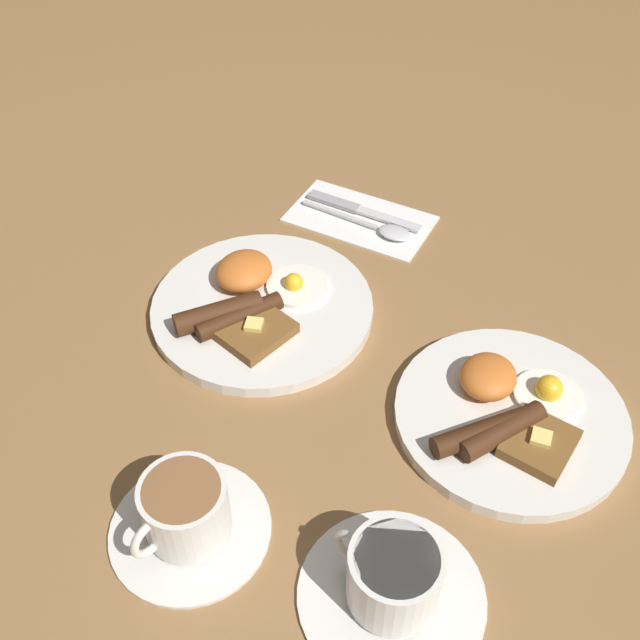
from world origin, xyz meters
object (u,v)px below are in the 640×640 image
Objects in this scene: teacup_far at (393,581)px; spoon at (383,229)px; breakfast_plate_near at (258,305)px; knife at (357,209)px; teacup_near at (186,515)px; breakfast_plate_far at (510,414)px.

spoon is (-0.47, -0.22, -0.02)m from teacup_far.
teacup_far is 0.52m from spoon.
breakfast_plate_near is 1.56× the size of knife.
teacup_near is 0.89× the size of knife.
teacup_near and teacup_far have the same top height.
breakfast_plate_near is at bearing -93.53° from knife.
teacup_near reaches higher than breakfast_plate_far.
breakfast_plate_far is at bearing 171.78° from teacup_far.
breakfast_plate_near is 0.23m from spoon.
breakfast_plate_far is at bearing 139.22° from teacup_near.
breakfast_plate_near reaches higher than knife.
knife is at bearing -151.68° from teacup_far.
teacup_far is at bearing 98.42° from teacup_near.
teacup_far is 0.97× the size of knife.
teacup_far reaches higher than spoon.
breakfast_plate_near is 0.31m from teacup_near.
spoon is at bearing -155.33° from teacup_far.
breakfast_plate_far is at bearing 86.18° from breakfast_plate_near.
teacup_near is at bearing -84.08° from spoon.
breakfast_plate_near is at bearing -161.78° from teacup_near.
teacup_far is (0.26, 0.29, 0.02)m from breakfast_plate_near.
spoon is (0.03, 0.05, 0.00)m from knife.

